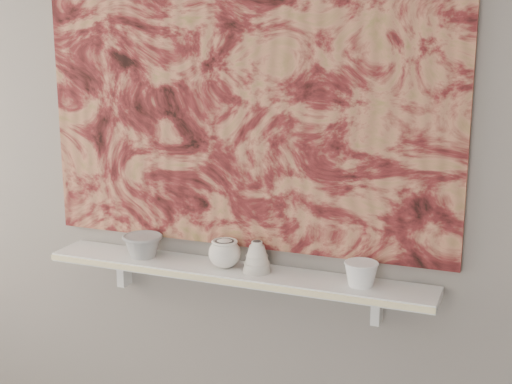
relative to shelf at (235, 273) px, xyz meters
The scene contains 11 objects.
wall_back 0.45m from the shelf, 90.00° to the left, with size 3.60×3.60×0.00m, color gray.
shelf is the anchor object (origin of this frame).
shelf_stripe 0.09m from the shelf, 90.00° to the right, with size 1.40×0.01×0.02m, color #F5E4A3.
bracket_left 0.50m from the shelf, behind, with size 0.03×0.06×0.12m, color white.
bracket_right 0.50m from the shelf, ahead, with size 0.03×0.06×0.12m, color white.
painting 0.63m from the shelf, 90.00° to the left, with size 1.50×0.03×1.10m, color maroon.
house_motif 0.55m from the shelf, ahead, with size 0.09×0.00×0.08m, color black.
bowl_grey 0.37m from the shelf, behind, with size 0.15×0.15×0.08m, color gray, non-canonical shape.
cup_cream 0.08m from the shelf, behind, with size 0.11×0.11×0.10m, color white, non-canonical shape.
bell_vessel 0.11m from the shelf, ahead, with size 0.10×0.10×0.11m, color beige, non-canonical shape.
bowl_white 0.45m from the shelf, ahead, with size 0.11×0.11×0.08m, color silver, non-canonical shape.
Camera 1 is at (0.93, -0.65, 1.75)m, focal length 50.00 mm.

